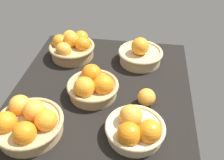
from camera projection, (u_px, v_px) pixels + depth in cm
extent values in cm
cube|color=black|center=(101.00, 94.00, 102.60)|extent=(84.00, 72.00, 3.00)
cylinder|color=#D3BC8C|center=(135.00, 131.00, 83.25)|extent=(18.56, 18.56, 4.05)
torus|color=#D3BC8C|center=(135.00, 127.00, 81.98)|extent=(20.08, 20.08, 1.52)
sphere|color=#F49E33|center=(131.00, 116.00, 82.51)|extent=(7.78, 7.78, 7.78)
sphere|color=orange|center=(150.00, 131.00, 78.14)|extent=(7.78, 7.78, 7.78)
sphere|color=orange|center=(129.00, 134.00, 77.59)|extent=(7.78, 7.78, 7.78)
cylinder|color=tan|center=(93.00, 90.00, 99.12)|extent=(18.87, 18.87, 4.61)
torus|color=tan|center=(93.00, 85.00, 97.67)|extent=(20.44, 20.44, 1.57)
sphere|color=orange|center=(91.00, 74.00, 100.83)|extent=(8.20, 8.20, 8.20)
sphere|color=orange|center=(84.00, 87.00, 93.50)|extent=(8.20, 8.20, 8.20)
sphere|color=orange|center=(103.00, 85.00, 95.22)|extent=(8.20, 8.20, 8.20)
cylinder|color=tan|center=(30.00, 127.00, 84.14)|extent=(21.74, 21.74, 4.74)
torus|color=tan|center=(28.00, 122.00, 82.66)|extent=(23.24, 23.24, 1.49)
sphere|color=orange|center=(25.00, 133.00, 77.10)|extent=(7.47, 7.47, 7.47)
sphere|color=orange|center=(6.00, 123.00, 80.63)|extent=(7.47, 7.47, 7.47)
sphere|color=#F49E33|center=(34.00, 110.00, 83.21)|extent=(7.47, 7.47, 7.47)
sphere|color=orange|center=(46.00, 120.00, 80.73)|extent=(7.47, 7.47, 7.47)
sphere|color=#F49E33|center=(20.00, 105.00, 86.40)|extent=(7.47, 7.47, 7.47)
cylinder|color=tan|center=(72.00, 51.00, 120.44)|extent=(20.00, 20.00, 5.41)
torus|color=tan|center=(72.00, 46.00, 118.74)|extent=(21.61, 21.61, 1.61)
sphere|color=orange|center=(81.00, 38.00, 122.05)|extent=(7.15, 7.15, 7.15)
sphere|color=orange|center=(83.00, 44.00, 116.95)|extent=(7.15, 7.15, 7.15)
sphere|color=orange|center=(60.00, 42.00, 119.46)|extent=(7.15, 7.15, 7.15)
sphere|color=#F49E33|center=(64.00, 50.00, 114.08)|extent=(7.15, 7.15, 7.15)
sphere|color=#F49E33|center=(70.00, 37.00, 123.10)|extent=(7.15, 7.15, 7.15)
sphere|color=orange|center=(71.00, 40.00, 117.85)|extent=(7.15, 7.15, 7.15)
cylinder|color=tan|center=(140.00, 57.00, 116.72)|extent=(18.91, 18.91, 5.32)
torus|color=tan|center=(141.00, 52.00, 115.05)|extent=(20.54, 20.54, 1.63)
sphere|color=orange|center=(140.00, 46.00, 112.38)|extent=(8.03, 8.03, 8.03)
sphere|color=#F49E33|center=(146.00, 97.00, 93.96)|extent=(6.84, 6.84, 6.84)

